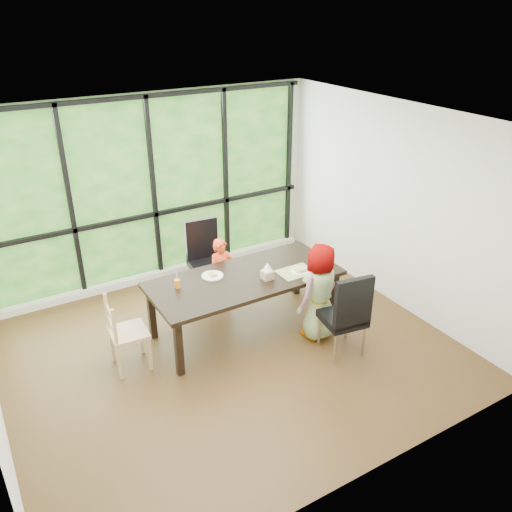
# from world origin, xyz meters

# --- Properties ---
(ground) EXTENTS (5.00, 5.00, 0.00)m
(ground) POSITION_xyz_m (0.00, 0.00, 0.00)
(ground) COLOR black
(ground) RESTS_ON ground
(back_wall) EXTENTS (5.00, 0.00, 5.00)m
(back_wall) POSITION_xyz_m (0.00, 2.25, 1.35)
(back_wall) COLOR silver
(back_wall) RESTS_ON ground
(foliage_backdrop) EXTENTS (4.80, 0.02, 2.65)m
(foliage_backdrop) POSITION_xyz_m (0.00, 2.23, 1.35)
(foliage_backdrop) COLOR #154E16
(foliage_backdrop) RESTS_ON back_wall
(window_mullions) EXTENTS (4.80, 0.06, 2.65)m
(window_mullions) POSITION_xyz_m (0.00, 2.19, 1.35)
(window_mullions) COLOR black
(window_mullions) RESTS_ON back_wall
(window_sill) EXTENTS (4.80, 0.12, 0.10)m
(window_sill) POSITION_xyz_m (0.00, 2.15, 0.05)
(window_sill) COLOR silver
(window_sill) RESTS_ON ground
(dining_table) EXTENTS (2.44, 1.27, 0.75)m
(dining_table) POSITION_xyz_m (0.39, 0.28, 0.38)
(dining_table) COLOR black
(dining_table) RESTS_ON ground
(chair_window_leather) EXTENTS (0.50, 0.50, 1.08)m
(chair_window_leather) POSITION_xyz_m (0.37, 1.30, 0.54)
(chair_window_leather) COLOR black
(chair_window_leather) RESTS_ON ground
(chair_interior_leather) EXTENTS (0.53, 0.53, 1.08)m
(chair_interior_leather) POSITION_xyz_m (1.13, -0.71, 0.54)
(chair_interior_leather) COLOR black
(chair_interior_leather) RESTS_ON ground
(chair_end_beech) EXTENTS (0.43, 0.45, 0.90)m
(chair_end_beech) POSITION_xyz_m (-1.10, 0.30, 0.45)
(chair_end_beech) COLOR tan
(chair_end_beech) RESTS_ON ground
(child_toddler) EXTENTS (0.37, 0.25, 1.00)m
(child_toddler) POSITION_xyz_m (0.39, 0.90, 0.50)
(child_toddler) COLOR #EE4118
(child_toddler) RESTS_ON ground
(child_older) EXTENTS (0.67, 0.51, 1.23)m
(child_older) POSITION_xyz_m (1.09, -0.30, 0.62)
(child_older) COLOR slate
(child_older) RESTS_ON ground
(placemat) EXTENTS (0.44, 0.32, 0.01)m
(placemat) POSITION_xyz_m (1.00, 0.07, 0.75)
(placemat) COLOR tan
(placemat) RESTS_ON dining_table
(plate_far) EXTENTS (0.27, 0.27, 0.02)m
(plate_far) POSITION_xyz_m (0.06, 0.49, 0.76)
(plate_far) COLOR white
(plate_far) RESTS_ON dining_table
(plate_near) EXTENTS (0.24, 0.24, 0.01)m
(plate_near) POSITION_xyz_m (1.05, 0.05, 0.76)
(plate_near) COLOR white
(plate_near) RESTS_ON dining_table
(orange_cup) EXTENTS (0.07, 0.07, 0.11)m
(orange_cup) POSITION_xyz_m (-0.42, 0.45, 0.80)
(orange_cup) COLOR orange
(orange_cup) RESTS_ON dining_table
(green_cup) EXTENTS (0.07, 0.07, 0.10)m
(green_cup) POSITION_xyz_m (1.31, -0.03, 0.80)
(green_cup) COLOR green
(green_cup) RESTS_ON dining_table
(tissue_box) EXTENTS (0.13, 0.13, 0.11)m
(tissue_box) POSITION_xyz_m (0.60, 0.10, 0.80)
(tissue_box) COLOR tan
(tissue_box) RESTS_ON dining_table
(crepe_rolls_far) EXTENTS (0.10, 0.12, 0.04)m
(crepe_rolls_far) POSITION_xyz_m (0.06, 0.49, 0.78)
(crepe_rolls_far) COLOR tan
(crepe_rolls_far) RESTS_ON plate_far
(crepe_rolls_near) EXTENTS (0.15, 0.12, 0.04)m
(crepe_rolls_near) POSITION_xyz_m (1.05, 0.05, 0.78)
(crepe_rolls_near) COLOR tan
(crepe_rolls_near) RESTS_ON plate_near
(straw_white) EXTENTS (0.01, 0.04, 0.20)m
(straw_white) POSITION_xyz_m (-0.42, 0.45, 0.90)
(straw_white) COLOR white
(straw_white) RESTS_ON orange_cup
(straw_pink) EXTENTS (0.01, 0.04, 0.20)m
(straw_pink) POSITION_xyz_m (1.31, -0.03, 0.89)
(straw_pink) COLOR pink
(straw_pink) RESTS_ON green_cup
(tissue) EXTENTS (0.12, 0.12, 0.11)m
(tissue) POSITION_xyz_m (0.60, 0.10, 0.91)
(tissue) COLOR white
(tissue) RESTS_ON tissue_box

